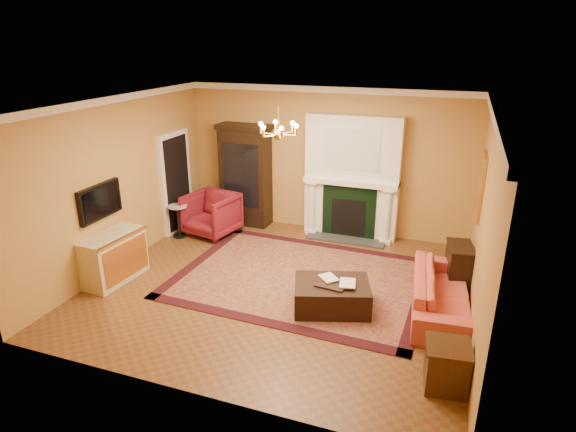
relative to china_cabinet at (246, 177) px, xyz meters
The scene contains 26 objects.
floor 3.20m from the china_cabinet, 55.45° to the right, with size 6.00×5.50×0.02m, color brown.
ceiling 3.60m from the china_cabinet, 55.45° to the right, with size 6.00×5.50×0.02m, color silver.
wall_back 1.79m from the china_cabinet, ahead, with size 6.00×0.02×3.00m, color #BA8842.
wall_front 5.54m from the china_cabinet, 71.92° to the right, with size 6.00×0.02×3.00m, color #BA8842.
wall_left 2.84m from the china_cabinet, 117.49° to the right, with size 0.02×5.50×3.00m, color #BA8842.
wall_right 5.36m from the china_cabinet, 27.79° to the right, with size 0.02×5.50×3.00m, color #BA8842.
fireplace 2.32m from the china_cabinet, ahead, with size 1.90×0.70×2.50m.
crown_molding 2.98m from the china_cabinet, 41.81° to the right, with size 6.00×5.50×0.12m.
doorway 1.47m from the china_cabinet, 147.50° to the right, with size 0.08×1.05×2.10m.
tv_panel 3.34m from the china_cabinet, 111.74° to the right, with size 0.09×0.95×0.58m.
gilt_mirror 4.84m from the china_cabinet, 13.11° to the right, with size 0.06×0.76×1.05m.
chandelier 3.40m from the china_cabinet, 55.45° to the right, with size 0.63×0.55×0.53m.
oriental_rug 3.07m from the china_cabinet, 47.05° to the right, with size 4.19×3.14×0.02m, color #450F0E.
china_cabinet is the anchor object (origin of this frame).
wingback_armchair 1.09m from the china_cabinet, 116.72° to the right, with size 0.94×0.88×0.97m, color maroon.
pedestal_table 1.69m from the china_cabinet, 129.09° to the right, with size 0.38×0.38×0.69m.
commode 3.43m from the china_cabinet, 107.54° to the right, with size 0.53×1.12×0.83m, color beige.
coral_sofa 4.94m from the china_cabinet, 29.10° to the right, with size 2.11×0.62×0.82m, color #BE463C.
end_table 6.11m from the china_cabinet, 42.94° to the right, with size 0.48×0.48×0.55m, color #3E2610.
console_table 4.78m from the china_cabinet, 18.28° to the right, with size 0.36×0.63×0.71m, color black.
leather_ottoman 4.04m from the china_cabinet, 46.64° to the right, with size 1.12×0.82×0.42m, color black.
ottoman_tray 4.04m from the china_cabinet, 47.11° to the right, with size 0.44×0.35×0.03m, color black.
book_a 3.89m from the china_cabinet, 48.44° to the right, with size 0.22×0.03×0.30m, color gray.
book_b 4.07m from the china_cabinet, 45.66° to the right, with size 0.23×0.02×0.32m, color gray.
topiary_left 1.71m from the china_cabinet, ahead, with size 0.15×0.15×0.40m.
topiary_right 2.87m from the china_cabinet, ahead, with size 0.16×0.16×0.44m.
Camera 1 is at (2.54, -6.65, 3.92)m, focal length 30.00 mm.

